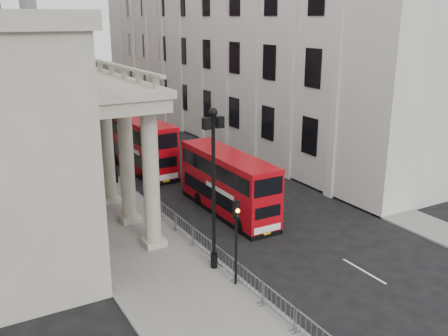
# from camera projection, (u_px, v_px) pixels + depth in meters

# --- Properties ---
(ground) EXTENTS (260.00, 260.00, 0.00)m
(ground) POSITION_uv_depth(u_px,v_px,m) (268.00, 303.00, 22.78)
(ground) COLOR black
(ground) RESTS_ON ground
(sidewalk_west) EXTENTS (6.00, 140.00, 0.12)m
(sidewalk_west) POSITION_uv_depth(u_px,v_px,m) (57.00, 157.00, 46.25)
(sidewalk_west) COLOR slate
(sidewalk_west) RESTS_ON ground
(sidewalk_east) EXTENTS (3.00, 140.00, 0.12)m
(sidewalk_east) POSITION_uv_depth(u_px,v_px,m) (213.00, 137.00, 54.10)
(sidewalk_east) COLOR slate
(sidewalk_east) RESTS_ON ground
(kerb) EXTENTS (0.20, 140.00, 0.14)m
(kerb) POSITION_uv_depth(u_px,v_px,m) (89.00, 153.00, 47.65)
(kerb) COLOR slate
(kerb) RESTS_ON ground
(east_building) EXTENTS (8.00, 55.00, 25.00)m
(east_building) POSITION_uv_depth(u_px,v_px,m) (224.00, 17.00, 53.34)
(east_building) COLOR beige
(east_building) RESTS_ON ground
(lamp_post_south) EXTENTS (1.05, 0.44, 8.32)m
(lamp_post_south) POSITION_uv_depth(u_px,v_px,m) (213.00, 179.00, 24.39)
(lamp_post_south) COLOR black
(lamp_post_south) RESTS_ON sidewalk_west
(lamp_post_mid) EXTENTS (1.05, 0.44, 8.32)m
(lamp_post_mid) POSITION_uv_depth(u_px,v_px,m) (112.00, 122.00, 37.68)
(lamp_post_mid) COLOR black
(lamp_post_mid) RESTS_ON sidewalk_west
(lamp_post_north) EXTENTS (1.05, 0.44, 8.32)m
(lamp_post_north) POSITION_uv_depth(u_px,v_px,m) (64.00, 95.00, 50.97)
(lamp_post_north) COLOR black
(lamp_post_north) RESTS_ON sidewalk_west
(traffic_light) EXTENTS (0.28, 0.33, 4.30)m
(traffic_light) POSITION_uv_depth(u_px,v_px,m) (236.00, 227.00, 23.29)
(traffic_light) COLOR black
(traffic_light) RESTS_ON sidewalk_west
(crowd_barriers) EXTENTS (0.50, 18.75, 1.10)m
(crowd_barriers) POSITION_uv_depth(u_px,v_px,m) (236.00, 271.00, 24.27)
(crowd_barriers) COLOR gray
(crowd_barriers) RESTS_ON sidewalk_west
(bus_near) EXTENTS (2.32, 9.40, 4.05)m
(bus_near) POSITION_uv_depth(u_px,v_px,m) (228.00, 182.00, 32.76)
(bus_near) COLOR #AC0710
(bus_near) RESTS_ON ground
(bus_far) EXTENTS (3.02, 10.39, 4.43)m
(bus_far) POSITION_uv_depth(u_px,v_px,m) (138.00, 143.00, 42.24)
(bus_far) COLOR #AB0710
(bus_far) RESTS_ON ground
(pedestrian_a) EXTENTS (0.76, 0.65, 1.75)m
(pedestrian_a) POSITION_uv_depth(u_px,v_px,m) (79.00, 198.00, 33.17)
(pedestrian_a) COLOR black
(pedestrian_a) RESTS_ON sidewalk_west
(pedestrian_b) EXTENTS (1.05, 0.92, 1.83)m
(pedestrian_b) POSITION_uv_depth(u_px,v_px,m) (95.00, 190.00, 34.54)
(pedestrian_b) COLOR black
(pedestrian_b) RESTS_ON sidewalk_west
(pedestrian_c) EXTENTS (1.12, 1.03, 1.92)m
(pedestrian_c) POSITION_uv_depth(u_px,v_px,m) (102.00, 189.00, 34.66)
(pedestrian_c) COLOR black
(pedestrian_c) RESTS_ON sidewalk_west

